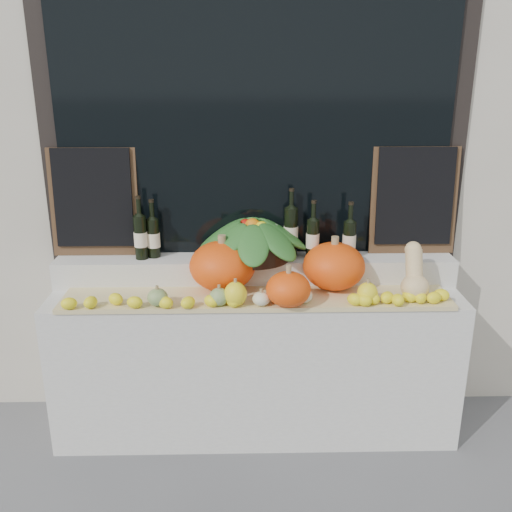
% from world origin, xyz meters
% --- Properties ---
extents(storefront_facade, '(7.00, 0.94, 4.50)m').
position_xyz_m(storefront_facade, '(0.00, 2.25, 2.25)').
color(storefront_facade, beige).
rests_on(storefront_facade, ground).
extents(display_sill, '(2.30, 0.55, 0.88)m').
position_xyz_m(display_sill, '(0.00, 1.52, 0.44)').
color(display_sill, silver).
rests_on(display_sill, ground).
extents(rear_tier, '(2.30, 0.25, 0.16)m').
position_xyz_m(rear_tier, '(0.00, 1.68, 0.96)').
color(rear_tier, silver).
rests_on(rear_tier, display_sill).
extents(straw_bedding, '(2.10, 0.32, 0.02)m').
position_xyz_m(straw_bedding, '(0.00, 1.40, 0.89)').
color(straw_bedding, tan).
rests_on(straw_bedding, display_sill).
extents(pumpkin_left, '(0.48, 0.48, 0.27)m').
position_xyz_m(pumpkin_left, '(-0.18, 1.52, 1.04)').
color(pumpkin_left, '#FF520D').
rests_on(pumpkin_left, straw_bedding).
extents(pumpkin_right, '(0.42, 0.42, 0.26)m').
position_xyz_m(pumpkin_right, '(0.43, 1.51, 1.04)').
color(pumpkin_right, '#FF520D').
rests_on(pumpkin_right, straw_bedding).
extents(pumpkin_center, '(0.30, 0.30, 0.18)m').
position_xyz_m(pumpkin_center, '(0.16, 1.28, 1.00)').
color(pumpkin_center, '#FF520D').
rests_on(pumpkin_center, straw_bedding).
extents(butternut_squash, '(0.15, 0.21, 0.29)m').
position_xyz_m(butternut_squash, '(0.85, 1.38, 1.03)').
color(butternut_squash, '#EEC88C').
rests_on(butternut_squash, straw_bedding).
extents(decorative_gourds, '(1.21, 0.14, 0.15)m').
position_xyz_m(decorative_gourds, '(0.03, 1.29, 0.96)').
color(decorative_gourds, '#2B621D').
rests_on(decorative_gourds, straw_bedding).
extents(lemon_heap, '(2.20, 0.16, 0.06)m').
position_xyz_m(lemon_heap, '(0.00, 1.29, 0.94)').
color(lemon_heap, '#FFF11A').
rests_on(lemon_heap, straw_bedding).
extents(produce_bowl, '(0.67, 0.67, 0.24)m').
position_xyz_m(produce_bowl, '(-0.01, 1.66, 1.16)').
color(produce_bowl, black).
rests_on(produce_bowl, rear_tier).
extents(wine_bottle_far_left, '(0.08, 0.08, 0.37)m').
position_xyz_m(wine_bottle_far_left, '(-0.65, 1.66, 1.17)').
color(wine_bottle_far_left, black).
rests_on(wine_bottle_far_left, rear_tier).
extents(wine_bottle_near_left, '(0.08, 0.08, 0.34)m').
position_xyz_m(wine_bottle_near_left, '(-0.58, 1.68, 1.16)').
color(wine_bottle_near_left, black).
rests_on(wine_bottle_near_left, rear_tier).
extents(wine_bottle_tall, '(0.08, 0.08, 0.39)m').
position_xyz_m(wine_bottle_tall, '(0.21, 1.71, 1.18)').
color(wine_bottle_tall, black).
rests_on(wine_bottle_tall, rear_tier).
extents(wine_bottle_near_right, '(0.08, 0.08, 0.34)m').
position_xyz_m(wine_bottle_near_right, '(0.33, 1.66, 1.16)').
color(wine_bottle_near_right, black).
rests_on(wine_bottle_near_right, rear_tier).
extents(wine_bottle_far_right, '(0.08, 0.08, 0.33)m').
position_xyz_m(wine_bottle_far_right, '(0.54, 1.64, 1.15)').
color(wine_bottle_far_right, black).
rests_on(wine_bottle_far_right, rear_tier).
extents(chalkboard_left, '(0.50, 0.08, 0.62)m').
position_xyz_m(chalkboard_left, '(-0.92, 1.74, 1.36)').
color(chalkboard_left, '#4C331E').
rests_on(chalkboard_left, rear_tier).
extents(chalkboard_right, '(0.50, 0.08, 0.62)m').
position_xyz_m(chalkboard_right, '(0.92, 1.74, 1.36)').
color(chalkboard_right, '#4C331E').
rests_on(chalkboard_right, rear_tier).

